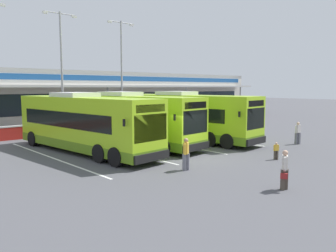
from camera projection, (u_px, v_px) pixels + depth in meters
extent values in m
plane|color=#4C4C51|center=(198.00, 158.00, 19.88)|extent=(200.00, 200.00, 0.00)
cube|color=beige|center=(26.00, 99.00, 39.34)|extent=(70.00, 10.00, 5.50)
cube|color=#19232D|center=(44.00, 104.00, 35.71)|extent=(66.00, 0.08, 2.20)
cube|color=navy|center=(43.00, 77.00, 35.38)|extent=(68.00, 0.08, 0.60)
cube|color=beige|center=(49.00, 86.00, 34.41)|extent=(67.00, 3.00, 0.24)
cube|color=gray|center=(25.00, 73.00, 38.99)|extent=(70.00, 10.00, 0.50)
cylinder|color=#999999|center=(108.00, 105.00, 37.93)|extent=(0.20, 0.20, 4.20)
cylinder|color=#999999|center=(186.00, 102.00, 46.25)|extent=(0.20, 0.20, 4.20)
cylinder|color=#999999|center=(240.00, 99.00, 54.58)|extent=(0.20, 0.20, 4.20)
cube|color=maroon|center=(79.00, 128.00, 30.44)|extent=(60.00, 0.36, 1.00)
cube|color=#B2B2B2|center=(78.00, 121.00, 30.38)|extent=(60.00, 0.40, 0.10)
cube|color=#9ED11E|center=(84.00, 122.00, 21.43)|extent=(3.56, 12.17, 3.19)
cube|color=#598419|center=(85.00, 143.00, 21.58)|extent=(3.58, 12.19, 0.56)
cube|color=black|center=(81.00, 118.00, 21.67)|extent=(3.38, 9.78, 0.96)
cube|color=black|center=(150.00, 128.00, 17.41)|extent=(2.31, 0.30, 1.40)
cube|color=black|center=(150.00, 108.00, 17.29)|extent=(2.05, 0.25, 0.40)
cube|color=silver|center=(75.00, 95.00, 21.90)|extent=(2.28, 2.96, 0.28)
cube|color=black|center=(152.00, 157.00, 17.51)|extent=(2.45, 0.37, 0.44)
cube|color=black|center=(165.00, 119.00, 18.67)|extent=(0.09, 0.13, 0.36)
cube|color=black|center=(124.00, 123.00, 16.54)|extent=(0.09, 0.13, 0.36)
cylinder|color=black|center=(64.00, 135.00, 25.56)|extent=(0.41, 1.06, 1.04)
cylinder|color=black|center=(33.00, 139.00, 23.81)|extent=(0.41, 1.06, 1.04)
cylinder|color=black|center=(133.00, 148.00, 20.31)|extent=(0.41, 1.06, 1.04)
cylinder|color=black|center=(100.00, 153.00, 18.56)|extent=(0.41, 1.06, 1.04)
cylinder|color=black|center=(149.00, 151.00, 19.37)|extent=(0.41, 1.06, 1.04)
cylinder|color=black|center=(116.00, 157.00, 17.62)|extent=(0.41, 1.06, 1.04)
cube|color=#9ED11E|center=(130.00, 118.00, 24.32)|extent=(3.56, 12.17, 3.19)
cube|color=#598419|center=(130.00, 136.00, 24.47)|extent=(3.58, 12.19, 0.56)
cube|color=black|center=(126.00, 114.00, 24.56)|extent=(3.38, 9.78, 0.96)
cube|color=black|center=(195.00, 122.00, 20.30)|extent=(2.31, 0.30, 1.40)
cube|color=black|center=(195.00, 105.00, 20.18)|extent=(2.05, 0.25, 0.40)
cube|color=silver|center=(120.00, 94.00, 24.79)|extent=(2.28, 2.96, 0.28)
cube|color=black|center=(196.00, 147.00, 20.40)|extent=(2.45, 0.37, 0.44)
cube|color=black|center=(205.00, 114.00, 21.56)|extent=(0.09, 0.13, 0.36)
cube|color=black|center=(175.00, 117.00, 19.43)|extent=(0.09, 0.13, 0.36)
cylinder|color=black|center=(104.00, 130.00, 28.45)|extent=(0.41, 1.06, 1.04)
cylinder|color=black|center=(80.00, 133.00, 26.70)|extent=(0.41, 1.06, 1.04)
cylinder|color=black|center=(174.00, 140.00, 23.20)|extent=(0.41, 1.06, 1.04)
cylinder|color=black|center=(149.00, 144.00, 21.45)|extent=(0.41, 1.06, 1.04)
cylinder|color=black|center=(190.00, 142.00, 22.26)|extent=(0.41, 1.06, 1.04)
cylinder|color=black|center=(165.00, 147.00, 20.51)|extent=(0.41, 1.06, 1.04)
cube|color=#9ED11E|center=(186.00, 116.00, 26.50)|extent=(3.56, 12.17, 3.19)
cube|color=#598419|center=(186.00, 132.00, 26.65)|extent=(3.58, 12.19, 0.56)
cube|color=black|center=(182.00, 112.00, 26.74)|extent=(3.38, 9.78, 0.96)
cube|color=black|center=(255.00, 119.00, 22.48)|extent=(2.31, 0.30, 1.40)
cube|color=black|center=(256.00, 103.00, 22.35)|extent=(2.05, 0.25, 0.40)
cube|color=silver|center=(176.00, 93.00, 26.97)|extent=(2.28, 2.96, 0.28)
cube|color=black|center=(256.00, 141.00, 22.57)|extent=(2.45, 0.37, 0.44)
cube|color=black|center=(261.00, 112.00, 23.73)|extent=(0.09, 0.13, 0.36)
cube|color=black|center=(239.00, 114.00, 21.61)|extent=(0.09, 0.13, 0.36)
cylinder|color=black|center=(155.00, 127.00, 30.63)|extent=(0.41, 1.06, 1.04)
cylinder|color=black|center=(135.00, 130.00, 28.88)|extent=(0.41, 1.06, 1.04)
cylinder|color=black|center=(229.00, 135.00, 25.38)|extent=(0.41, 1.06, 1.04)
cylinder|color=black|center=(210.00, 139.00, 23.63)|extent=(0.41, 1.06, 1.04)
cylinder|color=black|center=(246.00, 137.00, 24.43)|extent=(0.41, 1.06, 1.04)
cylinder|color=black|center=(228.00, 141.00, 22.69)|extent=(0.41, 1.06, 1.04)
cube|color=silver|center=(51.00, 157.00, 20.05)|extent=(0.14, 13.00, 0.01)
cube|color=silver|center=(111.00, 149.00, 22.86)|extent=(0.14, 13.00, 0.01)
cube|color=silver|center=(158.00, 142.00, 25.68)|extent=(0.14, 13.00, 0.01)
cube|color=silver|center=(196.00, 136.00, 28.50)|extent=(0.14, 13.00, 0.01)
cube|color=#4C4238|center=(283.00, 180.00, 13.68)|extent=(0.21, 0.23, 0.84)
cube|color=#4C4238|center=(286.00, 179.00, 13.79)|extent=(0.21, 0.23, 0.84)
cube|color=silver|center=(285.00, 162.00, 13.66)|extent=(0.40, 0.36, 0.56)
cube|color=silver|center=(285.00, 164.00, 13.45)|extent=(0.13, 0.13, 0.54)
cube|color=silver|center=(285.00, 162.00, 13.87)|extent=(0.13, 0.13, 0.54)
sphere|color=tan|center=(285.00, 153.00, 13.61)|extent=(0.22, 0.22, 0.22)
cube|color=maroon|center=(284.00, 176.00, 13.45)|extent=(0.24, 0.30, 0.22)
cylinder|color=maroon|center=(284.00, 172.00, 13.42)|extent=(0.02, 0.02, 0.16)
cube|color=slate|center=(184.00, 162.00, 16.86)|extent=(0.21, 0.23, 0.84)
cube|color=slate|center=(187.00, 162.00, 16.98)|extent=(0.21, 0.23, 0.84)
cube|color=gold|center=(186.00, 148.00, 16.84)|extent=(0.40, 0.37, 0.56)
cube|color=gold|center=(185.00, 149.00, 16.63)|extent=(0.13, 0.13, 0.54)
cube|color=gold|center=(187.00, 148.00, 17.05)|extent=(0.13, 0.13, 0.54)
sphere|color=tan|center=(186.00, 140.00, 16.79)|extent=(0.22, 0.22, 0.22)
cube|color=#4C4238|center=(275.00, 155.00, 19.42)|extent=(0.13, 0.14, 0.52)
cube|color=#4C4238|center=(277.00, 155.00, 19.37)|extent=(0.13, 0.14, 0.52)
cube|color=gold|center=(276.00, 148.00, 19.34)|extent=(0.25, 0.22, 0.35)
cube|color=gold|center=(274.00, 148.00, 19.31)|extent=(0.08, 0.08, 0.33)
cube|color=gold|center=(278.00, 148.00, 19.38)|extent=(0.08, 0.08, 0.33)
sphere|color=tan|center=(276.00, 143.00, 19.32)|extent=(0.14, 0.14, 0.14)
cube|color=slate|center=(296.00, 138.00, 24.62)|extent=(0.17, 0.20, 0.84)
cube|color=slate|center=(299.00, 138.00, 24.61)|extent=(0.17, 0.20, 0.84)
cube|color=silver|center=(298.00, 129.00, 24.54)|extent=(0.37, 0.27, 0.56)
cube|color=silver|center=(296.00, 129.00, 24.42)|extent=(0.10, 0.11, 0.54)
cube|color=silver|center=(300.00, 129.00, 24.66)|extent=(0.10, 0.11, 0.54)
sphere|color=#DBB293|center=(298.00, 123.00, 24.49)|extent=(0.22, 0.22, 0.22)
cube|color=silver|center=(2.00, 5.00, 27.61)|extent=(0.44, 0.28, 0.20)
cylinder|color=#9E9EA3|center=(62.00, 72.00, 31.86)|extent=(0.20, 0.20, 11.00)
cylinder|color=#9E9EA3|center=(60.00, 13.00, 31.24)|extent=(2.80, 0.10, 0.10)
cube|color=silver|center=(45.00, 12.00, 30.31)|extent=(0.44, 0.28, 0.20)
cube|color=silver|center=(74.00, 17.00, 32.19)|extent=(0.44, 0.28, 0.20)
cylinder|color=#9E9EA3|center=(122.00, 74.00, 36.28)|extent=(0.20, 0.20, 11.00)
cylinder|color=#9E9EA3|center=(121.00, 22.00, 35.66)|extent=(2.80, 0.10, 0.10)
cube|color=silver|center=(110.00, 22.00, 34.73)|extent=(0.44, 0.28, 0.20)
cube|color=silver|center=(132.00, 25.00, 36.61)|extent=(0.44, 0.28, 0.20)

